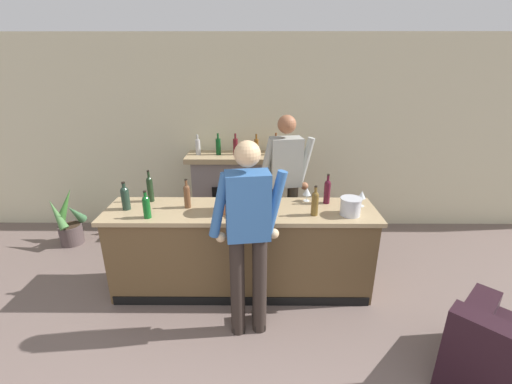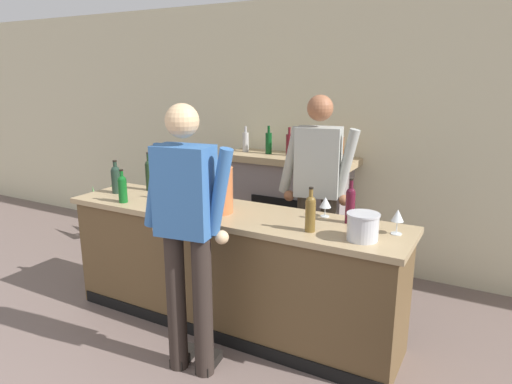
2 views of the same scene
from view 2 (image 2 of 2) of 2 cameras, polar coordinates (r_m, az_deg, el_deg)
name	(u,v)px [view 2 (image 2 of 2)]	position (r m, az deg, el deg)	size (l,w,h in m)	color
wall_back_panel	(307,134)	(4.94, 6.40, 7.21)	(12.00, 0.07, 2.75)	beige
bar_counter	(229,268)	(3.71, -3.37, -9.52)	(2.79, 0.66, 0.96)	brown
fireplace_stone	(290,209)	(4.89, 4.26, -2.09)	(1.39, 0.52, 1.48)	gray
potted_plant_corner	(107,215)	(5.98, -18.09, -2.80)	(0.44, 0.50, 0.77)	#4F403F
person_customer	(187,231)	(2.97, -8.64, -4.82)	(0.65, 0.34, 1.82)	#2D241F
person_bartender	(317,194)	(3.82, 7.64, -0.30)	(0.65, 0.35, 1.84)	#463F32
copper_dispenser	(217,185)	(3.47, -4.93, 0.85)	(0.25, 0.29, 0.42)	#BD6639
ice_bucket_steel	(363,227)	(2.98, 13.20, -4.23)	(0.21, 0.21, 0.18)	silver
wine_bottle_rose_blush	(175,185)	(3.85, -10.13, 0.92)	(0.07, 0.07, 0.31)	brown
wine_bottle_port_short	(122,188)	(3.90, -16.35, 0.53)	(0.07, 0.07, 0.28)	#10561D
wine_bottle_chardonnay_pale	(149,174)	(4.25, -13.23, 2.22)	(0.07, 0.07, 0.35)	black
wine_bottle_riesling_slim	(310,212)	(3.06, 6.82, -2.49)	(0.07, 0.07, 0.31)	brown
wine_bottle_burgundy_dark	(116,178)	(4.23, -17.10, 1.66)	(0.08, 0.08, 0.30)	#1D3226
wine_bottle_merlot_tall	(350,204)	(3.28, 11.71, -1.42)	(0.07, 0.07, 0.32)	#4D1223
wine_glass_by_dispenser	(325,203)	(3.41, 8.66, -1.34)	(0.09, 0.09, 0.15)	silver
wine_glass_back_row	(398,216)	(3.14, 17.28, -2.94)	(0.08, 0.08, 0.17)	silver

